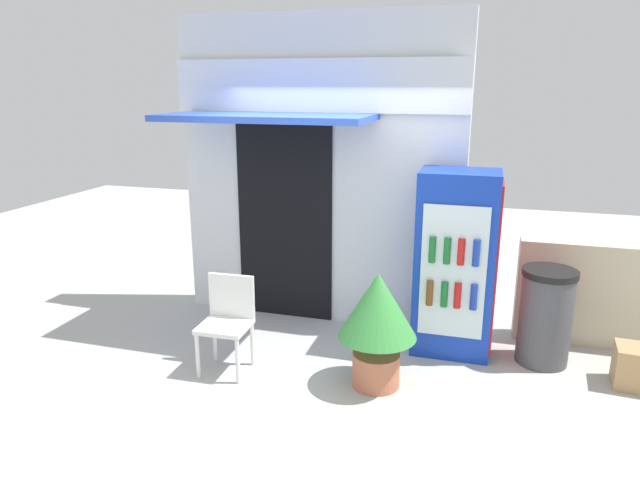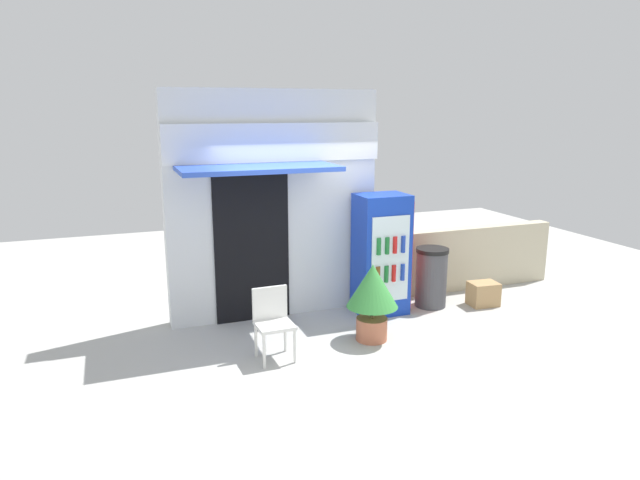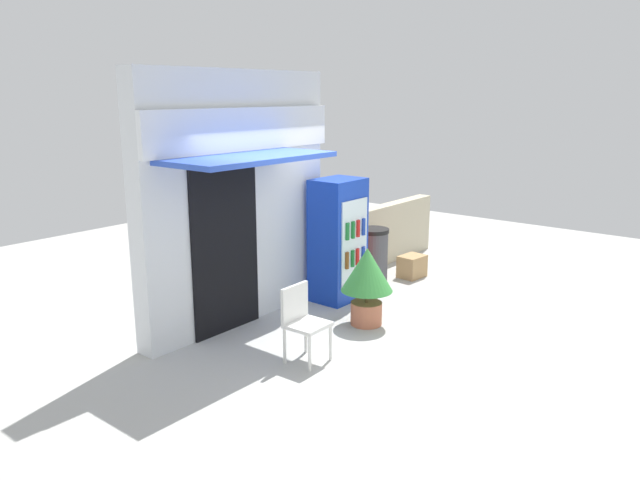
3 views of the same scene
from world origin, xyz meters
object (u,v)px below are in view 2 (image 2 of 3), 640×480
plastic_chair (273,318)px  potted_plant_near_shop (372,293)px  cardboard_box (483,294)px  trash_bin (431,277)px  drink_cooler (382,254)px

plastic_chair → potted_plant_near_shop: potted_plant_near_shop is taller
potted_plant_near_shop → cardboard_box: (2.19, 0.61, -0.46)m
plastic_chair → potted_plant_near_shop: bearing=2.6°
trash_bin → drink_cooler: bearing=177.7°
trash_bin → cardboard_box: 0.86m
drink_cooler → potted_plant_near_shop: drink_cooler is taller
trash_bin → cardboard_box: (0.78, -0.26, -0.28)m
drink_cooler → plastic_chair: size_ratio=2.04×
trash_bin → cardboard_box: bearing=-18.3°
potted_plant_near_shop → cardboard_box: size_ratio=2.40×
plastic_chair → potted_plant_near_shop: size_ratio=0.84×
drink_cooler → plastic_chair: drink_cooler is taller
drink_cooler → plastic_chair: bearing=-153.6°
trash_bin → cardboard_box: trash_bin is taller
drink_cooler → potted_plant_near_shop: size_ratio=1.72×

